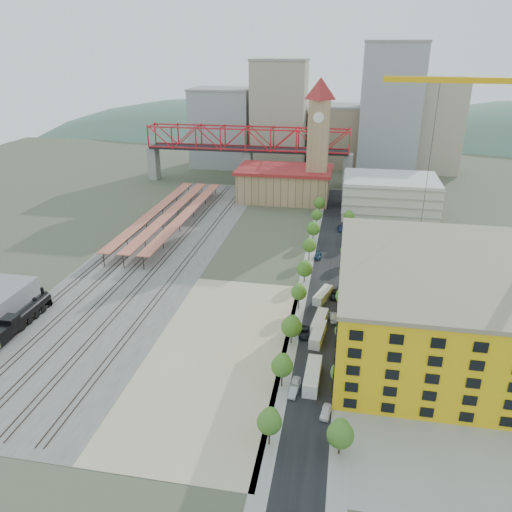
% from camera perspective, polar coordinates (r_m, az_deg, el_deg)
% --- Properties ---
extents(ground, '(400.00, 400.00, 0.00)m').
position_cam_1_polar(ground, '(131.37, 0.74, -3.61)').
color(ground, '#474C38').
rests_on(ground, ground).
extents(ballast_strip, '(36.00, 165.00, 0.06)m').
position_cam_1_polar(ballast_strip, '(155.95, -11.30, 0.37)').
color(ballast_strip, '#605E59').
rests_on(ballast_strip, ground).
extents(dirt_lot, '(28.00, 67.00, 0.06)m').
position_cam_1_polar(dirt_lot, '(105.45, -4.39, -10.96)').
color(dirt_lot, tan).
rests_on(dirt_lot, ground).
extents(street_asphalt, '(12.00, 170.00, 0.06)m').
position_cam_1_polar(street_asphalt, '(143.47, 8.08, -1.45)').
color(street_asphalt, black).
rests_on(street_asphalt, ground).
extents(sidewalk_west, '(3.00, 170.00, 0.04)m').
position_cam_1_polar(sidewalk_west, '(143.72, 5.89, -1.30)').
color(sidewalk_west, gray).
rests_on(sidewalk_west, ground).
extents(sidewalk_east, '(3.00, 170.00, 0.04)m').
position_cam_1_polar(sidewalk_east, '(143.45, 10.27, -1.61)').
color(sidewalk_east, gray).
rests_on(sidewalk_east, ground).
extents(construction_pad, '(50.00, 90.00, 0.06)m').
position_cam_1_polar(construction_pad, '(115.25, 21.87, -9.53)').
color(construction_pad, gray).
rests_on(construction_pad, ground).
extents(rail_tracks, '(26.56, 160.00, 0.18)m').
position_cam_1_polar(rail_tracks, '(156.55, -11.91, 0.45)').
color(rail_tracks, '#382B23').
rests_on(rail_tracks, ground).
extents(platform_canopies, '(16.00, 80.00, 4.12)m').
position_cam_1_polar(platform_canopies, '(180.39, -9.77, 4.94)').
color(platform_canopies, '#C5684C').
rests_on(platform_canopies, ground).
extents(station_hall, '(38.00, 24.00, 13.10)m').
position_cam_1_polar(station_hall, '(206.07, 3.26, 8.28)').
color(station_hall, tan).
rests_on(station_hall, ground).
extents(clock_tower, '(12.00, 12.00, 52.00)m').
position_cam_1_polar(clock_tower, '(198.49, 7.17, 14.07)').
color(clock_tower, tan).
rests_on(clock_tower, ground).
extents(parking_garage, '(34.00, 26.00, 14.00)m').
position_cam_1_polar(parking_garage, '(193.63, 14.99, 6.66)').
color(parking_garage, silver).
rests_on(parking_garage, ground).
extents(truss_bridge, '(94.00, 9.60, 25.60)m').
position_cam_1_polar(truss_bridge, '(228.82, -1.01, 12.91)').
color(truss_bridge, gray).
rests_on(truss_bridge, ground).
extents(construction_building, '(44.60, 50.60, 18.80)m').
position_cam_1_polar(construction_building, '(110.12, 21.06, -5.34)').
color(construction_building, yellow).
rests_on(construction_building, ground).
extents(street_trees, '(15.40, 124.40, 8.00)m').
position_cam_1_polar(street_trees, '(134.43, 7.85, -3.19)').
color(street_trees, '#396E21').
rests_on(street_trees, ground).
extents(skyline, '(133.00, 46.00, 60.00)m').
position_cam_1_polar(skyline, '(260.95, 7.92, 14.82)').
color(skyline, '#9EA0A3').
rests_on(skyline, ground).
extents(distant_hills, '(647.00, 264.00, 227.00)m').
position_cam_1_polar(distant_hills, '(401.32, 13.44, 2.14)').
color(distant_hills, '#4C6B59').
rests_on(distant_hills, ground).
extents(locomotive, '(3.07, 23.69, 5.92)m').
position_cam_1_polar(locomotive, '(124.51, -25.26, -6.46)').
color(locomotive, black).
rests_on(locomotive, ground).
extents(site_trailer_a, '(2.97, 10.34, 2.81)m').
position_cam_1_polar(site_trailer_a, '(96.99, 6.46, -13.46)').
color(site_trailer_a, silver).
rests_on(site_trailer_a, ground).
extents(site_trailer_b, '(3.37, 9.33, 2.50)m').
position_cam_1_polar(site_trailer_b, '(109.59, 7.08, -8.89)').
color(site_trailer_b, silver).
rests_on(site_trailer_b, ground).
extents(site_trailer_c, '(3.59, 9.60, 2.56)m').
position_cam_1_polar(site_trailer_c, '(114.04, 7.26, -7.51)').
color(site_trailer_c, silver).
rests_on(site_trailer_c, ground).
extents(site_trailer_d, '(4.73, 8.90, 2.36)m').
position_cam_1_polar(site_trailer_d, '(125.89, 7.66, -4.48)').
color(site_trailer_d, silver).
rests_on(site_trailer_d, ground).
extents(car_0, '(2.02, 4.53, 1.51)m').
position_cam_1_polar(car_0, '(95.63, 4.48, -14.46)').
color(car_0, silver).
rests_on(car_0, ground).
extents(car_1, '(2.04, 4.31, 1.36)m').
position_cam_1_polar(car_1, '(94.28, 4.36, -15.14)').
color(car_1, '#96979B').
rests_on(car_1, ground).
extents(car_2, '(2.44, 5.16, 1.42)m').
position_cam_1_polar(car_2, '(110.98, 5.55, -8.70)').
color(car_2, black).
rests_on(car_2, ground).
extents(car_3, '(2.10, 4.90, 1.41)m').
position_cam_1_polar(car_3, '(150.26, 7.10, 0.04)').
color(car_3, navy).
rests_on(car_3, ground).
extents(car_4, '(2.14, 4.27, 1.40)m').
position_cam_1_polar(car_4, '(90.40, 7.97, -17.26)').
color(car_4, white).
rests_on(car_4, ground).
extents(car_5, '(1.90, 4.53, 1.46)m').
position_cam_1_polar(car_5, '(117.22, 8.83, -7.02)').
color(car_5, '#A0A0A6').
rests_on(car_5, ground).
extents(car_6, '(2.77, 5.13, 1.37)m').
position_cam_1_polar(car_6, '(127.70, 9.04, -4.40)').
color(car_6, black).
rests_on(car_6, ground).
extents(car_7, '(2.47, 5.00, 1.40)m').
position_cam_1_polar(car_7, '(173.56, 9.64, 3.08)').
color(car_7, navy).
rests_on(car_7, ground).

